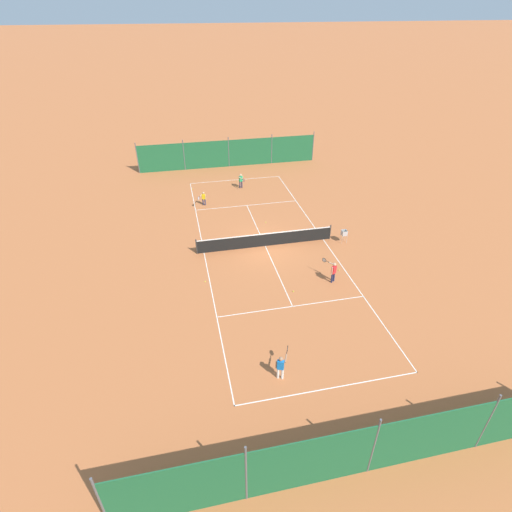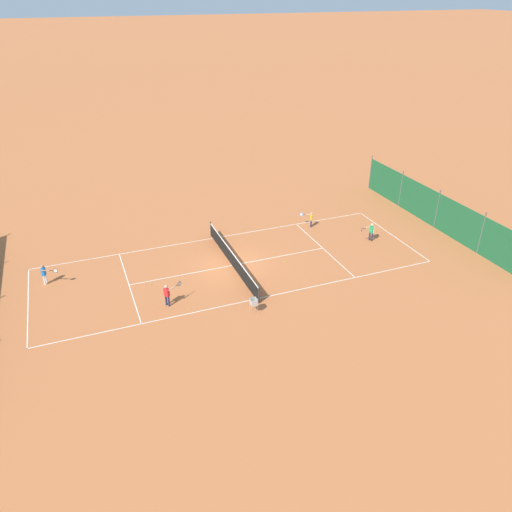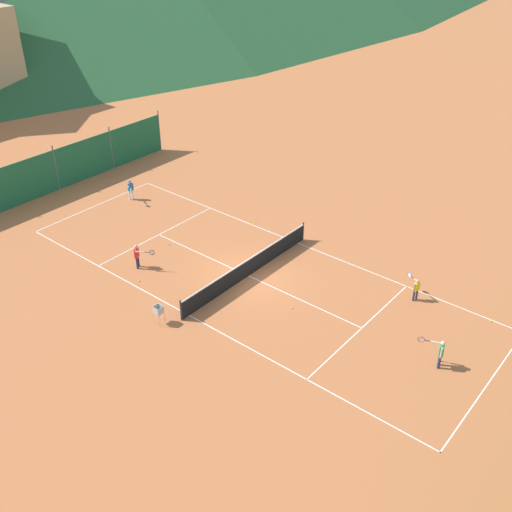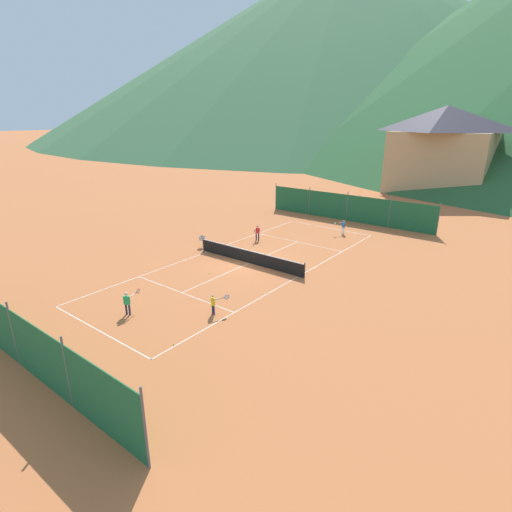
% 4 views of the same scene
% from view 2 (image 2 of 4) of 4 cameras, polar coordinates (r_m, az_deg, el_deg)
% --- Properties ---
extents(ground_plane, '(600.00, 600.00, 0.00)m').
position_cam_2_polar(ground_plane, '(31.31, -2.73, -1.08)').
color(ground_plane, '#BC6638').
extents(court_line_markings, '(8.25, 23.85, 0.01)m').
position_cam_2_polar(court_line_markings, '(31.30, -2.73, -1.07)').
color(court_line_markings, white).
rests_on(court_line_markings, ground).
extents(tennis_net, '(9.18, 0.08, 1.06)m').
position_cam_2_polar(tennis_net, '(31.06, -2.76, -0.28)').
color(tennis_net, '#2D2D2D').
rests_on(tennis_net, ground).
extents(windscreen_fence_near, '(17.28, 0.08, 2.90)m').
position_cam_2_polar(windscreen_fence_near, '(38.03, 19.97, 4.91)').
color(windscreen_fence_near, '#1E6038').
rests_on(windscreen_fence_near, ground).
extents(player_far_baseline, '(0.41, 1.10, 1.28)m').
position_cam_2_polar(player_far_baseline, '(34.89, 13.01, 2.82)').
color(player_far_baseline, '#23284C').
rests_on(player_far_baseline, ground).
extents(player_near_service, '(0.76, 0.94, 1.27)m').
position_cam_2_polar(player_near_service, '(31.50, -23.02, -1.80)').
color(player_near_service, white).
rests_on(player_near_service, ground).
extents(player_near_baseline, '(0.58, 1.07, 1.31)m').
position_cam_2_polar(player_near_baseline, '(27.52, -10.08, -4.22)').
color(player_near_baseline, '#23284C').
rests_on(player_near_baseline, ground).
extents(player_far_service, '(0.69, 0.85, 1.12)m').
position_cam_2_polar(player_far_service, '(36.32, 6.25, 4.31)').
color(player_far_service, '#23284C').
rests_on(player_far_service, ground).
extents(tennis_ball_near_corner, '(0.07, 0.07, 0.07)m').
position_cam_2_polar(tennis_ball_near_corner, '(31.68, 3.27, -0.65)').
color(tennis_ball_near_corner, '#CCE033').
rests_on(tennis_ball_near_corner, ground).
extents(tennis_ball_service_box, '(0.07, 0.07, 0.07)m').
position_cam_2_polar(tennis_ball_service_box, '(27.39, -7.66, -6.02)').
color(tennis_ball_service_box, '#CCE033').
rests_on(tennis_ball_service_box, ground).
extents(tennis_ball_by_net_left, '(0.07, 0.07, 0.07)m').
position_cam_2_polar(tennis_ball_by_net_left, '(38.62, 10.26, 4.52)').
color(tennis_ball_by_net_left, '#CCE033').
rests_on(tennis_ball_by_net_left, ground).
extents(tennis_ball_alley_right, '(0.07, 0.07, 0.07)m').
position_cam_2_polar(tennis_ball_alley_right, '(34.35, -10.18, 1.38)').
color(tennis_ball_alley_right, '#CCE033').
rests_on(tennis_ball_alley_right, ground).
extents(tennis_ball_far_corner, '(0.07, 0.07, 0.07)m').
position_cam_2_polar(tennis_ball_far_corner, '(29.95, -11.92, -3.14)').
color(tennis_ball_far_corner, '#CCE033').
rests_on(tennis_ball_far_corner, ground).
extents(ball_hopper, '(0.36, 0.36, 0.89)m').
position_cam_2_polar(ball_hopper, '(26.54, -0.27, -5.35)').
color(ball_hopper, '#B7B7BC').
rests_on(ball_hopper, ground).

